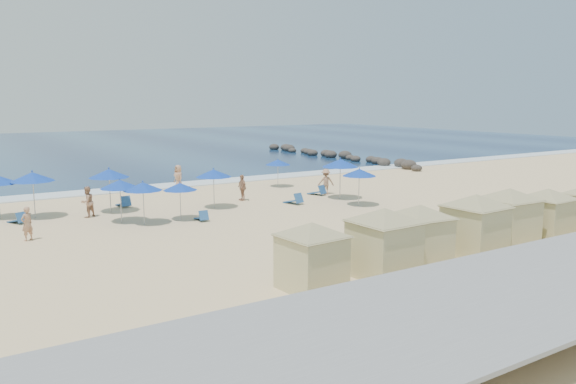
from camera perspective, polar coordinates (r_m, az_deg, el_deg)
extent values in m
plane|color=beige|center=(28.69, -3.22, -3.59)|extent=(160.00, 160.00, 0.00)
cube|color=#0E244D|center=(80.83, -22.71, 4.11)|extent=(160.00, 80.00, 0.06)
cube|color=white|center=(42.66, -13.46, 0.50)|extent=(160.00, 2.50, 0.08)
cube|color=gray|center=(18.72, 16.90, -9.36)|extent=(160.00, 2.20, 1.10)
cube|color=gray|center=(16.86, 24.84, -9.75)|extent=(160.00, 4.00, 0.12)
ellipsoid|color=#2A2523|center=(52.29, 12.93, 2.38)|extent=(1.00, 1.00, 0.65)
ellipsoid|color=#2A2523|center=(53.67, 12.16, 2.72)|extent=(1.48, 1.48, 0.96)
ellipsoid|color=#2A2523|center=(55.07, 11.42, 2.89)|extent=(1.40, 1.40, 0.91)
ellipsoid|color=#2A2523|center=(55.59, 9.73, 2.98)|extent=(1.32, 1.32, 0.86)
ellipsoid|color=#2A2523|center=(57.02, 9.08, 3.13)|extent=(1.24, 1.24, 0.81)
ellipsoid|color=#2A2523|center=(58.46, 8.45, 3.28)|extent=(1.16, 1.16, 0.75)
ellipsoid|color=#2A2523|center=(59.07, 6.88, 3.35)|extent=(1.08, 1.08, 0.70)
ellipsoid|color=#2A2523|center=(60.53, 6.34, 3.49)|extent=(1.00, 1.00, 0.65)
ellipsoid|color=#2A2523|center=(61.98, 5.82, 3.75)|extent=(1.48, 1.48, 0.96)
ellipsoid|color=#2A2523|center=(62.65, 4.36, 3.82)|extent=(1.40, 1.40, 0.91)
ellipsoid|color=#2A2523|center=(64.14, 3.90, 3.93)|extent=(1.32, 1.32, 0.86)
ellipsoid|color=#2A2523|center=(64.87, 2.51, 3.98)|extent=(1.24, 1.24, 0.81)
ellipsoid|color=#2A2523|center=(66.37, 2.11, 4.09)|extent=(1.16, 1.16, 0.75)
ellipsoid|color=#2A2523|center=(67.87, 1.73, 4.19)|extent=(1.08, 1.08, 0.70)
ellipsoid|color=#2A2523|center=(68.66, 0.44, 4.24)|extent=(1.00, 1.00, 0.65)
ellipsoid|color=#2A2523|center=(70.16, 0.10, 4.46)|extent=(1.48, 1.48, 0.96)
ellipsoid|color=#2A2523|center=(71.68, -0.22, 4.54)|extent=(1.40, 1.40, 0.91)
ellipsoid|color=#2A2523|center=(72.52, -1.42, 4.58)|extent=(1.32, 1.32, 0.86)
cube|color=black|center=(25.12, 7.00, -4.61)|extent=(0.94, 0.94, 0.78)
cube|color=#CABF8A|center=(19.30, 2.42, -7.17)|extent=(2.03, 2.03, 1.88)
cube|color=tan|center=(19.06, 2.44, -4.47)|extent=(2.13, 2.13, 0.08)
pyramid|color=tan|center=(18.95, 2.45, -3.09)|extent=(4.10, 4.10, 0.47)
cube|color=#CABF8A|center=(20.90, 9.70, -5.76)|extent=(2.12, 2.12, 2.05)
cube|color=tan|center=(20.66, 9.77, -3.01)|extent=(2.23, 2.23, 0.08)
pyramid|color=tan|center=(20.55, 9.81, -1.61)|extent=(4.50, 4.50, 0.51)
cube|color=#CABF8A|center=(22.58, 13.19, -4.88)|extent=(2.12, 2.12, 1.94)
cube|color=tan|center=(22.37, 13.28, -2.48)|extent=(2.23, 2.23, 0.08)
pyramid|color=tan|center=(22.28, 13.33, -1.26)|extent=(4.22, 4.22, 0.48)
cube|color=#CABF8A|center=(24.62, 18.42, -3.78)|extent=(2.19, 2.19, 2.07)
cube|color=tan|center=(24.41, 18.55, -1.41)|extent=(2.30, 2.30, 0.08)
pyramid|color=tan|center=(24.33, 18.61, -0.22)|extent=(4.53, 4.53, 0.52)
cube|color=#CABF8A|center=(26.95, 21.44, -2.86)|extent=(2.12, 2.12, 2.04)
cube|color=tan|center=(26.76, 21.57, -0.72)|extent=(2.23, 2.23, 0.08)
pyramid|color=tan|center=(26.68, 21.64, 0.36)|extent=(4.48, 4.48, 0.51)
cube|color=#CABF8A|center=(28.78, 24.76, -2.48)|extent=(1.97, 1.97, 1.90)
cube|color=tan|center=(28.61, 24.89, -0.62)|extent=(2.07, 2.07, 0.08)
pyramid|color=tan|center=(28.54, 24.95, 0.32)|extent=(4.16, 4.16, 0.48)
cylinder|color=#A5A8AD|center=(33.65, -24.39, -0.67)|extent=(0.06, 0.06, 2.10)
cone|color=#0F38A7|center=(33.47, -24.53, 1.43)|extent=(2.32, 2.32, 0.50)
sphere|color=#0F38A7|center=(33.44, -24.56, 1.94)|extent=(0.09, 0.09, 0.09)
cylinder|color=#A5A8AD|center=(30.86, -16.62, -1.27)|extent=(0.05, 0.05, 1.88)
cone|color=#0F38A7|center=(30.68, -16.71, 0.78)|extent=(2.08, 2.08, 0.45)
sphere|color=#0F38A7|center=(30.64, -16.74, 1.29)|extent=(0.08, 0.08, 0.08)
cylinder|color=#A5A8AD|center=(33.83, -17.62, -0.24)|extent=(0.05, 0.05, 2.08)
cone|color=#0F38A7|center=(33.65, -17.73, 1.83)|extent=(2.30, 2.30, 0.49)
sphere|color=#0F38A7|center=(33.62, -17.75, 2.33)|extent=(0.09, 0.09, 0.09)
cylinder|color=#A5A8AD|center=(30.10, -14.44, -1.48)|extent=(0.05, 0.05, 1.83)
cone|color=#0F38A7|center=(29.92, -14.53, 0.56)|extent=(2.02, 2.02, 0.43)
sphere|color=#0F38A7|center=(29.88, -14.55, 1.06)|extent=(0.08, 0.08, 0.08)
cylinder|color=#A5A8AD|center=(30.75, -10.87, -1.28)|extent=(0.04, 0.04, 1.67)
cone|color=#0F38A7|center=(30.59, -10.92, 0.55)|extent=(1.85, 1.85, 0.40)
sphere|color=#0F38A7|center=(30.55, -10.94, 1.00)|extent=(0.07, 0.07, 0.07)
cylinder|color=#A5A8AD|center=(33.78, -7.53, -0.01)|extent=(0.05, 0.05, 1.93)
cone|color=#0F38A7|center=(33.61, -7.57, 1.91)|extent=(2.14, 2.14, 0.46)
sphere|color=#0F38A7|center=(33.58, -7.58, 2.38)|extent=(0.08, 0.08, 0.08)
cylinder|color=#A5A8AD|center=(41.70, -1.04, 1.68)|extent=(0.04, 0.04, 1.69)
cone|color=#0F38A7|center=(41.58, -1.04, 3.04)|extent=(1.87, 1.87, 0.40)
sphere|color=#0F38A7|center=(41.56, -1.04, 3.38)|extent=(0.07, 0.07, 0.07)
cylinder|color=#A5A8AD|center=(36.78, 5.31, 0.97)|extent=(0.06, 0.06, 2.16)
cone|color=#0F38A7|center=(36.62, 5.34, 2.95)|extent=(2.39, 2.39, 0.51)
sphere|color=#0F38A7|center=(36.58, 5.35, 3.44)|extent=(0.09, 0.09, 0.09)
cylinder|color=#A5A8AD|center=(34.52, 7.21, 0.15)|extent=(0.05, 0.05, 1.88)
cone|color=#0F38A7|center=(34.36, 7.25, 1.99)|extent=(2.08, 2.08, 0.45)
sphere|color=#0F38A7|center=(34.33, 7.26, 2.44)|extent=(0.08, 0.08, 0.08)
cube|color=#26538D|center=(32.82, -25.83, -2.61)|extent=(0.93, 1.23, 0.31)
cube|color=#26538D|center=(32.38, -25.44, -2.33)|extent=(0.60, 0.49, 0.54)
cube|color=#26538D|center=(35.52, -16.41, -1.17)|extent=(0.64, 1.28, 0.35)
cube|color=#26538D|center=(34.98, -16.15, -0.89)|extent=(0.60, 0.37, 0.61)
cube|color=#26538D|center=(30.60, -8.82, -2.60)|extent=(0.58, 1.09, 0.29)
cube|color=#26538D|center=(30.15, -8.56, -2.36)|extent=(0.52, 0.33, 0.51)
cube|color=#26538D|center=(35.04, 0.49, -0.92)|extent=(0.82, 1.34, 0.35)
cube|color=#26538D|center=(34.63, 1.10, -0.62)|extent=(0.64, 0.45, 0.61)
cube|color=#26538D|center=(38.35, 2.89, -0.04)|extent=(0.90, 1.34, 0.34)
cube|color=#26538D|center=(37.99, 3.51, 0.25)|extent=(0.65, 0.49, 0.60)
imported|color=tan|center=(28.46, -24.99, -2.93)|extent=(0.70, 0.62, 1.60)
imported|color=tan|center=(32.83, -19.72, -0.95)|extent=(1.05, 0.99, 1.72)
imported|color=tan|center=(36.18, -4.69, 0.45)|extent=(0.42, 0.99, 1.68)
imported|color=tan|center=(38.52, 3.86, 1.06)|extent=(1.29, 1.04, 1.74)
imported|color=tan|center=(40.53, -11.07, 1.41)|extent=(0.70, 0.98, 1.87)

